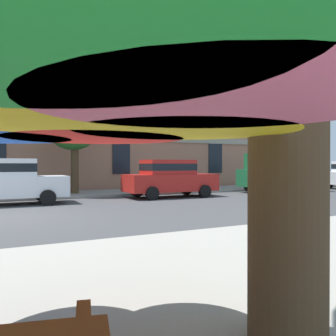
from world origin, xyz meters
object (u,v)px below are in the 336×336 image
Objects in this scene: sedan_red at (170,177)px; pickup_green at (279,174)px; street_tree_middle at (73,123)px; sedan_white at (6,180)px.

pickup_green is (6.99, 0.00, 0.08)m from sedan_red.
street_tree_middle is at bearing 144.43° from sedan_red.
sedan_red is 0.86× the size of street_tree_middle.
street_tree_middle is (3.14, 2.82, 2.68)m from sedan_white.
sedan_white is 5.00m from street_tree_middle.
street_tree_middle is at bearing 165.54° from pickup_green.
sedan_red is (7.08, 0.00, 0.00)m from sedan_white.
sedan_white is 7.08m from sedan_red.
street_tree_middle is (-10.93, 2.82, 2.61)m from pickup_green.
sedan_white and sedan_red have the same top height.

